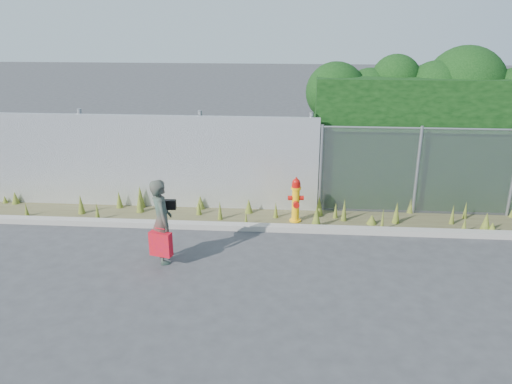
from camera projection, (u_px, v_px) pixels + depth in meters
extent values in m
plane|color=#37373A|center=(267.00, 271.00, 8.92)|extent=(80.00, 80.00, 0.00)
cube|color=gray|center=(272.00, 228.00, 10.59)|extent=(16.00, 0.22, 0.12)
cube|color=#4A442A|center=(273.00, 219.00, 11.17)|extent=(16.00, 1.20, 0.01)
cone|color=#4D5E1C|center=(140.00, 203.00, 11.47)|extent=(0.18, 0.18, 0.48)
cone|color=#4D5E1C|center=(319.00, 206.00, 11.30)|extent=(0.19, 0.19, 0.47)
cone|color=#4D5E1C|center=(199.00, 208.00, 11.35)|extent=(0.13, 0.13, 0.35)
cone|color=#4D5E1C|center=(140.00, 197.00, 11.74)|extent=(0.21, 0.21, 0.54)
cone|color=#4D5E1C|center=(492.00, 229.00, 10.38)|extent=(0.23, 0.23, 0.25)
cone|color=#4D5E1C|center=(382.00, 220.00, 10.49)|extent=(0.08, 0.08, 0.51)
cone|color=#4D5E1C|center=(344.00, 210.00, 10.98)|extent=(0.13, 0.13, 0.52)
cone|color=#4D5E1C|center=(372.00, 220.00, 10.86)|extent=(0.23, 0.23, 0.22)
cone|color=#4D5E1C|center=(453.00, 215.00, 10.82)|extent=(0.11, 0.11, 0.45)
cone|color=#4D5E1C|center=(464.00, 226.00, 10.41)|extent=(0.13, 0.13, 0.33)
cone|color=#4D5E1C|center=(81.00, 205.00, 11.39)|extent=(0.17, 0.17, 0.46)
cone|color=#4D5E1C|center=(276.00, 210.00, 11.17)|extent=(0.11, 0.11, 0.38)
cone|color=#4D5E1C|center=(316.00, 217.00, 10.65)|extent=(0.22, 0.22, 0.49)
cone|color=#4D5E1C|center=(5.00, 200.00, 12.07)|extent=(0.13, 0.13, 0.19)
cone|color=#4D5E1C|center=(396.00, 213.00, 10.87)|extent=(0.17, 0.17, 0.49)
cone|color=#4D5E1C|center=(411.00, 206.00, 11.46)|extent=(0.16, 0.16, 0.37)
cone|color=#4D5E1C|center=(246.00, 219.00, 10.78)|extent=(0.08, 0.08, 0.33)
cone|color=#4D5E1C|center=(220.00, 211.00, 11.06)|extent=(0.11, 0.11, 0.44)
cone|color=#4D5E1C|center=(15.00, 198.00, 12.02)|extent=(0.19, 0.19, 0.31)
cone|color=#4D5E1C|center=(336.00, 211.00, 11.15)|extent=(0.11, 0.11, 0.37)
cone|color=#4D5E1C|center=(512.00, 213.00, 11.21)|extent=(0.12, 0.12, 0.24)
cone|color=#4D5E1C|center=(97.00, 212.00, 11.05)|extent=(0.12, 0.12, 0.42)
cone|color=#4D5E1C|center=(486.00, 223.00, 10.41)|extent=(0.24, 0.24, 0.45)
cone|color=#4D5E1C|center=(119.00, 200.00, 11.75)|extent=(0.17, 0.17, 0.41)
cone|color=#4D5E1C|center=(249.00, 206.00, 11.45)|extent=(0.19, 0.19, 0.34)
cone|color=#4D5E1C|center=(26.00, 210.00, 11.27)|extent=(0.11, 0.11, 0.32)
cone|color=#4D5E1C|center=(200.00, 203.00, 11.68)|extent=(0.21, 0.21, 0.33)
cone|color=#4D5E1C|center=(465.00, 211.00, 11.12)|extent=(0.10, 0.10, 0.41)
cube|color=silver|center=(135.00, 162.00, 11.60)|extent=(8.50, 0.08, 2.20)
cylinder|color=gray|center=(85.00, 157.00, 11.79)|extent=(0.10, 0.10, 2.30)
cylinder|color=gray|center=(202.00, 160.00, 11.58)|extent=(0.10, 0.10, 2.30)
cylinder|color=gray|center=(310.00, 162.00, 11.40)|extent=(0.10, 0.10, 2.30)
cube|color=gray|center=(465.00, 173.00, 11.09)|extent=(6.50, 0.03, 2.00)
cylinder|color=gray|center=(472.00, 129.00, 10.75)|extent=(6.50, 0.04, 0.04)
cylinder|color=gray|center=(321.00, 169.00, 11.31)|extent=(0.07, 0.07, 2.05)
cylinder|color=gray|center=(417.00, 171.00, 11.16)|extent=(0.07, 0.07, 2.05)
cube|color=black|center=(468.00, 141.00, 11.84)|extent=(7.30, 1.60, 3.00)
sphere|color=black|center=(336.00, 92.00, 11.74)|extent=(1.41, 1.41, 1.41)
sphere|color=black|center=(370.00, 94.00, 11.90)|extent=(1.25, 1.25, 1.25)
sphere|color=black|center=(396.00, 79.00, 11.73)|extent=(1.17, 1.17, 1.17)
sphere|color=black|center=(435.00, 91.00, 11.60)|extent=(1.38, 1.38, 1.38)
sphere|color=black|center=(465.00, 86.00, 11.67)|extent=(1.88, 1.88, 1.88)
cylinder|color=#FFB40D|center=(295.00, 221.00, 11.03)|extent=(0.25, 0.25, 0.05)
cylinder|color=#FFB40D|center=(296.00, 205.00, 10.91)|extent=(0.16, 0.16, 0.77)
cylinder|color=#FFB40D|center=(296.00, 188.00, 10.78)|extent=(0.22, 0.22, 0.05)
cylinder|color=#B20F0A|center=(296.00, 185.00, 10.76)|extent=(0.19, 0.19, 0.09)
sphere|color=#B20F0A|center=(296.00, 182.00, 10.74)|extent=(0.17, 0.17, 0.17)
cylinder|color=#B20F0A|center=(296.00, 178.00, 10.71)|extent=(0.05, 0.05, 0.05)
cylinder|color=#B20F0A|center=(290.00, 198.00, 10.86)|extent=(0.09, 0.10, 0.10)
cylinder|color=#B20F0A|center=(302.00, 198.00, 10.85)|extent=(0.09, 0.10, 0.10)
cylinder|color=#B20F0A|center=(296.00, 205.00, 10.77)|extent=(0.14, 0.11, 0.14)
imported|color=#0F644E|center=(162.00, 221.00, 9.04)|extent=(0.58, 0.68, 1.59)
cube|color=#B60A30|center=(161.00, 244.00, 8.99)|extent=(0.41, 0.15, 0.45)
cylinder|color=#B60A30|center=(160.00, 229.00, 8.88)|extent=(0.19, 0.02, 0.02)
cube|color=black|center=(169.00, 205.00, 9.13)|extent=(0.24, 0.10, 0.18)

